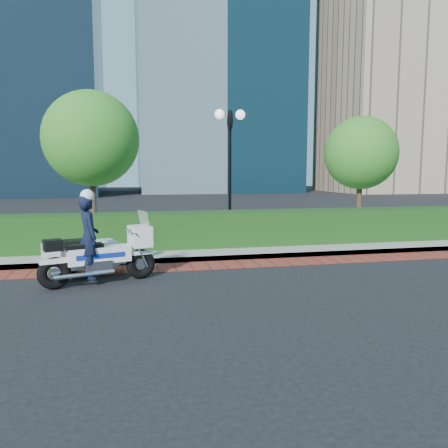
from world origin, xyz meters
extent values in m
plane|color=black|center=(0.00, 0.00, 0.00)|extent=(120.00, 120.00, 0.00)
cube|color=maroon|center=(0.00, 1.50, 0.01)|extent=(60.00, 1.00, 0.01)
cube|color=gray|center=(0.00, 6.00, 0.07)|extent=(60.00, 8.00, 0.15)
cube|color=#163411|center=(0.00, 3.60, 0.65)|extent=(18.00, 1.20, 1.00)
cylinder|color=black|center=(1.00, 5.20, 0.30)|extent=(0.30, 0.30, 0.30)
cylinder|color=black|center=(1.00, 5.20, 2.15)|extent=(0.10, 0.10, 3.70)
cylinder|color=black|center=(1.00, 5.20, 4.00)|extent=(0.04, 0.70, 0.70)
sphere|color=white|center=(0.65, 5.20, 4.20)|extent=(0.32, 0.32, 0.32)
sphere|color=white|center=(1.35, 5.20, 4.20)|extent=(0.32, 0.32, 0.32)
cylinder|color=#332319|center=(-3.50, 6.50, 1.23)|extent=(0.20, 0.20, 2.17)
sphere|color=#23741D|center=(-3.50, 6.50, 3.44)|extent=(3.20, 3.20, 3.20)
cylinder|color=#332319|center=(6.50, 6.50, 1.11)|extent=(0.20, 0.20, 1.92)
sphere|color=#23741D|center=(6.50, 6.50, 3.05)|extent=(2.80, 2.80, 2.80)
cube|color=gray|center=(28.00, 38.00, 14.00)|extent=(14.00, 12.00, 28.00)
torus|color=black|center=(-3.79, -0.03, 0.33)|extent=(0.69, 0.39, 0.66)
torus|color=black|center=(-2.09, 0.52, 0.33)|extent=(0.69, 0.39, 0.66)
cube|color=silver|center=(-2.94, 0.25, 0.62)|extent=(1.33, 0.70, 0.34)
cube|color=silver|center=(-2.99, 0.23, 0.38)|extent=(0.64, 0.55, 0.28)
cube|color=silver|center=(-2.09, 0.52, 0.94)|extent=(0.55, 0.64, 0.45)
cube|color=silver|center=(-2.00, 0.55, 1.29)|extent=(0.27, 0.51, 0.40)
cube|color=black|center=(-3.22, 0.16, 0.81)|extent=(0.80, 0.51, 0.10)
cube|color=black|center=(-3.79, -0.03, 0.89)|extent=(0.43, 0.41, 0.22)
cube|color=silver|center=(-3.39, 0.99, 0.50)|extent=(1.68, 1.14, 0.55)
cube|color=black|center=(-3.48, 0.96, 0.79)|extent=(0.81, 0.69, 0.08)
torus|color=black|center=(-3.63, 1.41, 0.25)|extent=(0.52, 0.30, 0.50)
imported|color=black|center=(-3.13, 0.19, 1.01)|extent=(0.58, 0.72, 1.71)
sphere|color=white|center=(-3.13, 0.19, 1.84)|extent=(0.28, 0.28, 0.28)
camera|label=1|loc=(-2.30, -9.02, 2.33)|focal=35.00mm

